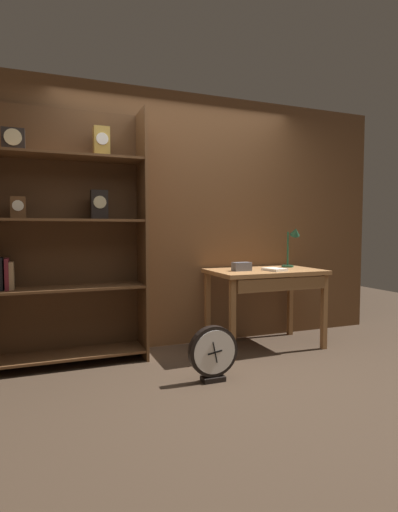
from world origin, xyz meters
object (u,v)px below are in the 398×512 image
Objects in this scene: toolbox_small at (242,267)px; round_clock_large at (213,353)px; desk_lamp at (293,242)px; workbench at (266,279)px; open_repair_manual at (275,269)px; bookshelf at (58,238)px.

round_clock_large is (-0.60, -0.68, -0.61)m from toolbox_small.
desk_lamp is 2.52× the size of toolbox_small.
desk_lamp is (0.41, 0.15, 0.37)m from workbench.
toolbox_small reaches higher than open_repair_manual.
bookshelf is 2.04m from workbench.
desk_lamp is at bearing 32.35° from round_clock_large.
workbench is at bearing -2.19° from toolbox_small.
toolbox_small is 0.81× the size of open_repair_manual.
open_repair_manual is (2.02, -0.31, -0.32)m from bookshelf.
workbench is 5.11× the size of open_repair_manual.
bookshelf is 2.07m from open_repair_manual.
round_clock_large is (-1.29, -0.82, -0.84)m from desk_lamp.
desk_lamp is 1.74m from round_clock_large.
toolbox_small reaches higher than workbench.
bookshelf reaches higher than workbench.
bookshelf reaches higher than toolbox_small.
desk_lamp is 0.52m from open_repair_manual.
workbench is 0.58m from desk_lamp.
workbench is at bearing 37.30° from round_clock_large.
workbench is 0.15m from open_repair_manual.
round_clock_large is at bearing -158.68° from open_repair_manual.
toolbox_small is at bearing 177.81° from workbench.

